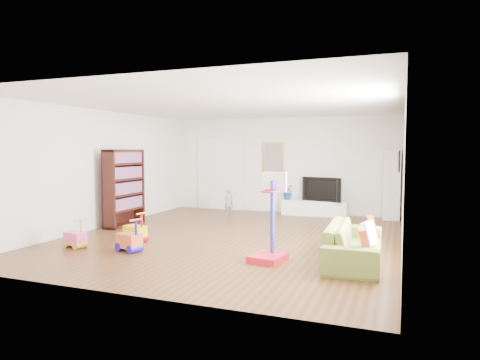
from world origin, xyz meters
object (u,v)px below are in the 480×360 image
at_px(bookshelf, 124,188).
at_px(media_console, 314,208).
at_px(sofa, 354,243).
at_px(basketball_hoop, 268,217).

bearing_deg(bookshelf, media_console, 38.12).
bearing_deg(media_console, sofa, -72.65).
height_order(media_console, sofa, sofa).
bearing_deg(media_console, bookshelf, -141.98).
xyz_separation_m(media_console, bookshelf, (-3.89, -3.16, 0.70)).
relative_size(bookshelf, basketball_hoop, 1.25).
xyz_separation_m(sofa, basketball_hoop, (-1.30, -0.46, 0.42)).
bearing_deg(sofa, basketball_hoop, 107.68).
relative_size(media_console, basketball_hoop, 1.22).
distance_m(media_console, sofa, 4.84).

